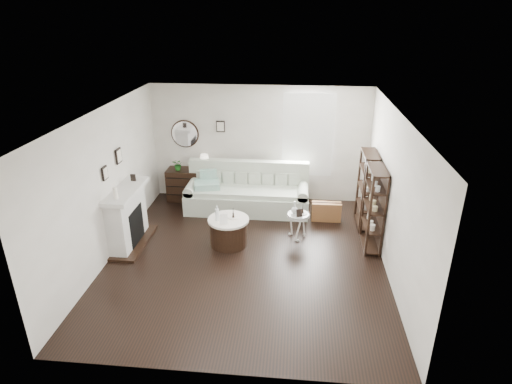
# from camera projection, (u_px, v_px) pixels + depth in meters

# --- Properties ---
(room) EXTENTS (5.50, 5.50, 5.50)m
(room) POSITION_uv_depth(u_px,v_px,m) (292.00, 135.00, 9.69)
(room) COLOR black
(room) RESTS_ON ground
(fireplace) EXTENTS (0.50, 1.40, 1.84)m
(fireplace) POSITION_uv_depth(u_px,v_px,m) (128.00, 219.00, 8.19)
(fireplace) COLOR silver
(fireplace) RESTS_ON ground
(shelf_unit_far) EXTENTS (0.30, 0.80, 1.60)m
(shelf_unit_far) POSITION_uv_depth(u_px,v_px,m) (367.00, 190.00, 8.81)
(shelf_unit_far) COLOR black
(shelf_unit_far) RESTS_ON ground
(shelf_unit_near) EXTENTS (0.30, 0.80, 1.60)m
(shelf_unit_near) POSITION_uv_depth(u_px,v_px,m) (374.00, 209.00, 7.99)
(shelf_unit_near) COLOR black
(shelf_unit_near) RESTS_ON ground
(sofa) EXTENTS (2.74, 0.95, 1.06)m
(sofa) POSITION_uv_depth(u_px,v_px,m) (247.00, 194.00, 9.70)
(sofa) COLOR #B3BDA8
(sofa) RESTS_ON ground
(quilt) EXTENTS (0.64, 0.56, 0.14)m
(quilt) POSITION_uv_depth(u_px,v_px,m) (207.00, 185.00, 9.55)
(quilt) COLOR #2A9B73
(quilt) RESTS_ON sofa
(suitcase) EXTENTS (0.63, 0.21, 0.42)m
(suitcase) POSITION_uv_depth(u_px,v_px,m) (326.00, 212.00, 9.22)
(suitcase) COLOR brown
(suitcase) RESTS_ON ground
(dresser) EXTENTS (1.14, 0.49, 0.76)m
(dresser) POSITION_uv_depth(u_px,v_px,m) (192.00, 185.00, 10.17)
(dresser) COLOR black
(dresser) RESTS_ON ground
(table_lamp) EXTENTS (0.26, 0.26, 0.39)m
(table_lamp) POSITION_uv_depth(u_px,v_px,m) (205.00, 162.00, 9.91)
(table_lamp) COLOR beige
(table_lamp) RESTS_ON dresser
(potted_plant) EXTENTS (0.31, 0.29, 0.27)m
(potted_plant) POSITION_uv_depth(u_px,v_px,m) (178.00, 165.00, 9.94)
(potted_plant) COLOR #1B5C1A
(potted_plant) RESTS_ON dresser
(drum_table) EXTENTS (0.79, 0.79, 0.55)m
(drum_table) POSITION_uv_depth(u_px,v_px,m) (229.00, 231.00, 8.27)
(drum_table) COLOR black
(drum_table) RESTS_ON ground
(pedestal_table) EXTENTS (0.44, 0.44, 0.53)m
(pedestal_table) POSITION_uv_depth(u_px,v_px,m) (298.00, 216.00, 8.42)
(pedestal_table) COLOR silver
(pedestal_table) RESTS_ON ground
(eiffel_drum) EXTENTS (0.12, 0.12, 0.18)m
(eiffel_drum) POSITION_uv_depth(u_px,v_px,m) (233.00, 213.00, 8.16)
(eiffel_drum) COLOR black
(eiffel_drum) RESTS_ON drum_table
(bottle_drum) EXTENTS (0.07, 0.07, 0.30)m
(bottle_drum) POSITION_uv_depth(u_px,v_px,m) (217.00, 213.00, 8.04)
(bottle_drum) COLOR silver
(bottle_drum) RESTS_ON drum_table
(card_frame_drum) EXTENTS (0.15, 0.10, 0.19)m
(card_frame_drum) POSITION_uv_depth(u_px,v_px,m) (224.00, 219.00, 7.95)
(card_frame_drum) COLOR white
(card_frame_drum) RESTS_ON drum_table
(eiffel_ped) EXTENTS (0.11, 0.11, 0.18)m
(eiffel_ped) POSITION_uv_depth(u_px,v_px,m) (303.00, 209.00, 8.38)
(eiffel_ped) COLOR black
(eiffel_ped) RESTS_ON pedestal_table
(flask_ped) EXTENTS (0.14, 0.14, 0.25)m
(flask_ped) POSITION_uv_depth(u_px,v_px,m) (295.00, 207.00, 8.37)
(flask_ped) COLOR silver
(flask_ped) RESTS_ON pedestal_table
(card_frame_ped) EXTENTS (0.12, 0.08, 0.15)m
(card_frame_ped) POSITION_uv_depth(u_px,v_px,m) (299.00, 213.00, 8.26)
(card_frame_ped) COLOR black
(card_frame_ped) RESTS_ON pedestal_table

